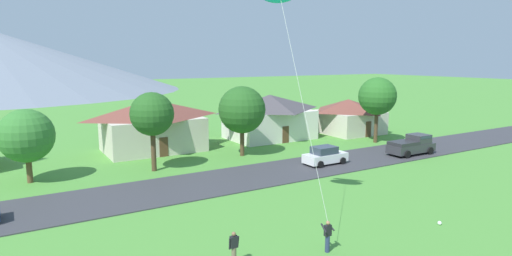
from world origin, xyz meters
The scene contains 12 objects.
road_strip centered at (0.00, 26.79, 0.04)m, with size 160.00×6.76×0.08m, color #38383D.
house_leftmost centered at (24.38, 38.68, 2.33)m, with size 7.84×8.13×4.51m.
house_right_center centered at (13.15, 40.68, 2.83)m, with size 10.66×7.61×5.46m.
house_rightmost centered at (-1.49, 41.15, 2.87)m, with size 10.77×7.50×5.55m.
tree_near_left centered at (22.49, 31.91, 5.49)m, with size 4.41×4.41×7.72m.
tree_left_of_center centered at (-13.67, 34.42, 3.81)m, with size 4.25×4.25×5.96m.
tree_center centered at (-4.02, 32.84, 5.05)m, with size 3.81×3.81×7.00m.
tree_right_of_center centered at (5.56, 34.01, 4.73)m, with size 4.77×4.77×7.13m.
parked_car_white_west_end centered at (10.39, 26.76, 0.87)m, with size 4.22×2.12×1.68m.
pickup_truck_charcoal_west_side centered at (20.79, 25.32, 1.06)m, with size 5.24×2.40×1.99m.
watcher_person centered at (-6.01, 13.97, 0.88)m, with size 0.56×0.24×1.68m.
soccer_ball centered at (6.83, 12.00, 0.12)m, with size 0.24×0.24×0.24m, color white.
Camera 1 is at (-14.79, -2.77, 9.80)m, focal length 29.43 mm.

